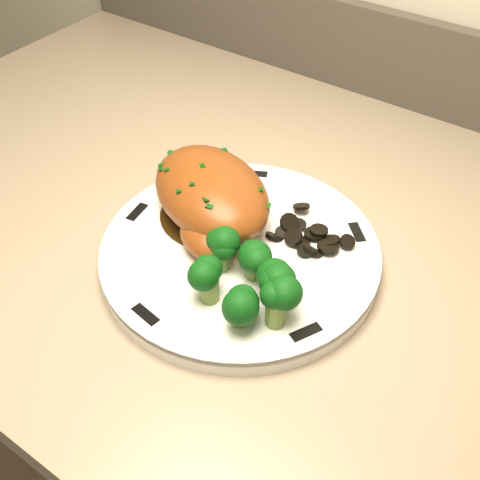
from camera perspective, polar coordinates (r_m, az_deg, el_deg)
The scene contains 10 objects.
plate at distance 0.60m, azimuth -0.00°, elevation -1.34°, with size 0.28×0.28×0.02m, color white.
rim_accent_0 at distance 0.62m, azimuth 11.02°, elevation 0.71°, with size 0.03×0.01×0.00m, color black.
rim_accent_1 at distance 0.68m, azimuth 1.40°, elevation 6.29°, with size 0.03×0.01×0.00m, color black.
rim_accent_2 at distance 0.64m, azimuth -9.73°, elevation 2.62°, with size 0.03×0.01×0.00m, color black.
rim_accent_3 at distance 0.54m, azimuth -8.95°, elevation -7.02°, with size 0.03×0.01×0.00m, color black.
rim_accent_4 at distance 0.52m, azimuth 6.27°, elevation -8.71°, with size 0.03×0.01×0.00m, color black.
gravy_pool at distance 0.63m, azimuth -2.65°, elevation 2.46°, with size 0.11×0.11×0.00m, color #301E08.
chicken_breast at distance 0.61m, azimuth -2.76°, elevation 4.12°, with size 0.18×0.16×0.06m.
mushroom_pile at distance 0.60m, azimuth 7.52°, elevation -0.11°, with size 0.08×0.06×0.02m.
broccoli_florets at distance 0.53m, azimuth 0.48°, elevation -3.71°, with size 0.11×0.08×0.04m.
Camera 1 is at (-0.11, 1.26, 1.27)m, focal length 45.00 mm.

